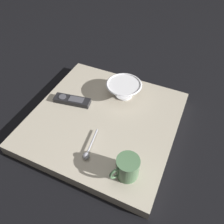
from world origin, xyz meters
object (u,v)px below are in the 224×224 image
object	(u,v)px
cereal_bowl	(124,89)
coffee_mug	(127,168)
tv_remote_near	(72,100)
teaspoon	(87,153)

from	to	relation	value
cereal_bowl	coffee_mug	distance (m)	0.39
coffee_mug	tv_remote_near	size ratio (longest dim) A/B	0.58
tv_remote_near	cereal_bowl	bearing A→B (deg)	-54.17
cereal_bowl	coffee_mug	xyz separation A→B (m)	(-0.36, -0.16, 0.00)
cereal_bowl	tv_remote_near	distance (m)	0.24
cereal_bowl	tv_remote_near	xyz separation A→B (m)	(-0.14, 0.19, -0.03)
teaspoon	coffee_mug	bearing A→B (deg)	-93.58
tv_remote_near	coffee_mug	bearing A→B (deg)	-122.47
teaspoon	tv_remote_near	world-z (taller)	teaspoon
coffee_mug	teaspoon	size ratio (longest dim) A/B	0.72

